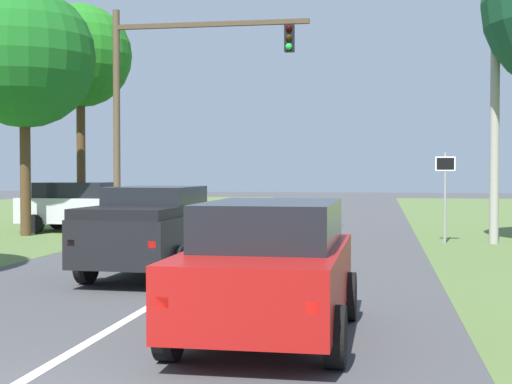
% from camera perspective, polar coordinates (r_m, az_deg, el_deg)
% --- Properties ---
extents(ground_plane, '(120.00, 120.00, 0.00)m').
position_cam_1_polar(ground_plane, '(16.45, -3.67, -6.16)').
color(ground_plane, '#424244').
extents(red_suv_near, '(2.21, 4.42, 1.82)m').
position_cam_1_polar(red_suv_near, '(9.97, 1.08, -5.69)').
color(red_suv_near, '#9E1411').
rests_on(red_suv_near, ground_plane).
extents(pickup_truck_lead, '(2.30, 5.48, 1.90)m').
position_cam_1_polar(pickup_truck_lead, '(16.08, -7.53, -2.80)').
color(pickup_truck_lead, black).
rests_on(pickup_truck_lead, ground_plane).
extents(traffic_light, '(6.82, 0.40, 7.78)m').
position_cam_1_polar(traffic_light, '(25.81, -7.08, 7.98)').
color(traffic_light, brown).
rests_on(traffic_light, ground_plane).
extents(keep_moving_sign, '(0.60, 0.09, 2.80)m').
position_cam_1_polar(keep_moving_sign, '(23.37, 14.34, 0.48)').
color(keep_moving_sign, gray).
rests_on(keep_moving_sign, ground_plane).
extents(crossing_suv_far, '(4.34, 2.18, 1.80)m').
position_cam_1_polar(crossing_suv_far, '(27.77, -13.41, -1.04)').
color(crossing_suv_far, silver).
rests_on(crossing_suv_far, ground_plane).
extents(utility_pole_right, '(0.28, 0.28, 8.23)m').
position_cam_1_polar(utility_pole_right, '(23.72, 17.89, 6.12)').
color(utility_pole_right, '#9E998E').
rests_on(utility_pole_right, ground_plane).
extents(extra_tree_1, '(4.22, 4.22, 9.08)m').
position_cam_1_polar(extra_tree_1, '(31.84, -13.35, 10.10)').
color(extra_tree_1, '#4C351E').
rests_on(extra_tree_1, ground_plane).
extents(extra_tree_2, '(4.82, 4.82, 8.51)m').
position_cam_1_polar(extra_tree_2, '(26.84, -17.39, 9.83)').
color(extra_tree_2, '#4C351E').
rests_on(extra_tree_2, ground_plane).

